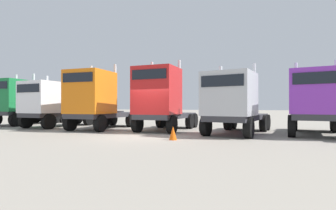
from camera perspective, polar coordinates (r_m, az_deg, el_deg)
name	(u,v)px	position (r m, az deg, el deg)	size (l,w,h in m)	color
ground	(139,137)	(13.30, -6.42, -6.96)	(200.00, 200.00, 0.00)	gray
semi_truck_green	(19,102)	(24.38, -30.13, 0.57)	(2.82, 6.47, 4.25)	#333338
semi_truck_white	(51,104)	(20.76, -24.39, 0.14)	(2.84, 6.39, 3.88)	#333338
semi_truck_orange	(96,100)	(17.63, -15.61, 1.11)	(2.78, 6.42, 4.38)	#333338
semi_truck_red	(161,99)	(15.92, -1.56, 1.31)	(2.59, 5.89, 4.46)	#333338
semi_truck_silver	(233,103)	(14.43, 14.21, 0.48)	(3.48, 6.50, 3.89)	#333338
semi_truck_purple	(316,102)	(15.52, 29.89, 0.57)	(3.21, 6.26, 3.98)	#333338
traffic_cone_near	(173,133)	(11.88, 1.11, -6.23)	(0.36, 0.36, 0.63)	#F2590C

